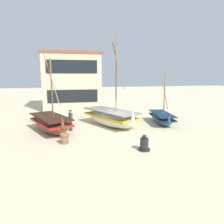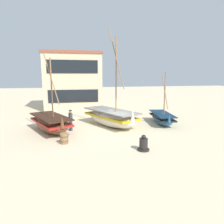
# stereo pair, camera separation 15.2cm
# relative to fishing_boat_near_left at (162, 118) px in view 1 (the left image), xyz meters

# --- Properties ---
(ground_plane) EXTENTS (120.00, 120.00, 0.00)m
(ground_plane) POSITION_rel_fishing_boat_near_left_xyz_m (-4.84, -1.62, -0.55)
(ground_plane) COLOR beige
(fishing_boat_near_left) EXTENTS (2.09, 4.29, 4.70)m
(fishing_boat_near_left) POSITION_rel_fishing_boat_near_left_xyz_m (0.00, 0.00, 0.00)
(fishing_boat_near_left) COLOR #23517A
(fishing_boat_near_left) RESTS_ON ground
(fishing_boat_centre_large) EXTENTS (4.29, 5.96, 8.30)m
(fishing_boat_centre_large) POSITION_rel_fishing_boat_near_left_xyz_m (-4.75, 0.19, 0.24)
(fishing_boat_centre_large) COLOR silver
(fishing_boat_centre_large) RESTS_ON ground
(fishing_boat_far_right) EXTENTS (3.60, 5.07, 6.08)m
(fishing_boat_far_right) POSITION_rel_fishing_boat_near_left_xyz_m (-9.75, -0.61, 0.16)
(fishing_boat_far_right) COLOR brown
(fishing_boat_far_right) RESTS_ON ground
(fisherman_by_hull) EXTENTS (0.31, 0.41, 1.68)m
(fisherman_by_hull) POSITION_rel_fishing_boat_near_left_xyz_m (-8.22, -0.55, 0.28)
(fisherman_by_hull) COLOR #33333D
(fisherman_by_hull) RESTS_ON ground
(capstan_winch) EXTENTS (0.71, 0.71, 0.97)m
(capstan_winch) POSITION_rel_fishing_boat_near_left_xyz_m (-4.14, -5.97, -0.18)
(capstan_winch) COLOR black
(capstan_winch) RESTS_ON ground
(wooden_barrel) EXTENTS (0.56, 0.56, 0.70)m
(wooden_barrel) POSITION_rel_fishing_boat_near_left_xyz_m (-8.74, -3.68, -0.20)
(wooden_barrel) COLOR olive
(wooden_barrel) RESTS_ON ground
(harbor_building_main) EXTENTS (7.37, 6.53, 7.26)m
(harbor_building_main) POSITION_rel_fishing_boat_near_left_xyz_m (-7.61, 11.27, 3.09)
(harbor_building_main) COLOR beige
(harbor_building_main) RESTS_ON ground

